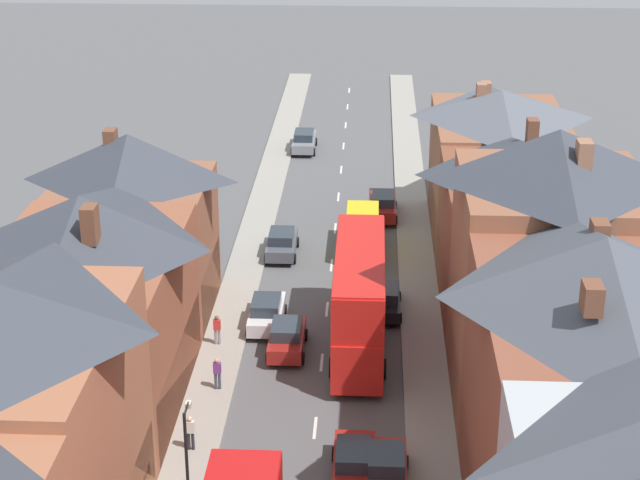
{
  "coord_description": "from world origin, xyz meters",
  "views": [
    {
      "loc": [
        2.27,
        -16.61,
        25.75
      ],
      "look_at": [
        -0.64,
        41.0,
        2.04
      ],
      "focal_mm": 60.0,
      "sensor_mm": 36.0,
      "label": 1
    }
  ],
  "objects_px": {
    "car_parked_left_a": "(384,299)",
    "car_mid_black": "(287,337)",
    "double_decker_bus_mid_street": "(359,298)",
    "car_parked_right_a": "(282,243)",
    "car_mid_white": "(267,312)",
    "pedestrian_mid_right": "(190,431)",
    "pedestrian_far_right": "(217,328)",
    "car_near_blue": "(386,469)",
    "pedestrian_far_left": "(217,372)",
    "delivery_van": "(362,231)",
    "street_lamp": "(188,464)",
    "car_parked_left_b": "(354,463)",
    "car_far_grey": "(304,141)",
    "car_near_silver": "(383,205)"
  },
  "relations": [
    {
      "from": "car_parked_left_a",
      "to": "car_parked_left_b",
      "type": "relative_size",
      "value": 1.02
    },
    {
      "from": "car_parked_left_b",
      "to": "car_far_grey",
      "type": "xyz_separation_m",
      "value": [
        -4.9,
        44.49,
        0.0
      ]
    },
    {
      "from": "pedestrian_mid_right",
      "to": "pedestrian_far_left",
      "type": "distance_m",
      "value": 5.13
    },
    {
      "from": "car_near_blue",
      "to": "car_mid_white",
      "type": "relative_size",
      "value": 0.91
    },
    {
      "from": "car_parked_left_a",
      "to": "delivery_van",
      "type": "distance_m",
      "value": 8.6
    },
    {
      "from": "double_decker_bus_mid_street",
      "to": "pedestrian_mid_right",
      "type": "xyz_separation_m",
      "value": [
        -6.97,
        -9.76,
        -1.78
      ]
    },
    {
      "from": "car_parked_left_a",
      "to": "street_lamp",
      "type": "bearing_deg",
      "value": -110.6
    },
    {
      "from": "pedestrian_far_right",
      "to": "car_parked_left_a",
      "type": "bearing_deg",
      "value": 27.11
    },
    {
      "from": "car_parked_left_a",
      "to": "car_mid_black",
      "type": "relative_size",
      "value": 1.04
    },
    {
      "from": "pedestrian_mid_right",
      "to": "car_mid_white",
      "type": "bearing_deg",
      "value": 80.13
    },
    {
      "from": "street_lamp",
      "to": "car_far_grey",
      "type": "bearing_deg",
      "value": 88.64
    },
    {
      "from": "car_near_blue",
      "to": "car_near_silver",
      "type": "relative_size",
      "value": 0.86
    },
    {
      "from": "double_decker_bus_mid_street",
      "to": "car_far_grey",
      "type": "distance_m",
      "value": 33.48
    },
    {
      "from": "car_far_grey",
      "to": "pedestrian_far_right",
      "type": "relative_size",
      "value": 2.79
    },
    {
      "from": "pedestrian_mid_right",
      "to": "street_lamp",
      "type": "relative_size",
      "value": 0.29
    },
    {
      "from": "pedestrian_far_left",
      "to": "car_parked_right_a",
      "type": "bearing_deg",
      "value": 84.29
    },
    {
      "from": "car_near_blue",
      "to": "pedestrian_far_right",
      "type": "xyz_separation_m",
      "value": [
        -8.48,
        11.61,
        0.19
      ]
    },
    {
      "from": "double_decker_bus_mid_street",
      "to": "car_parked_right_a",
      "type": "distance_m",
      "value": 12.94
    },
    {
      "from": "double_decker_bus_mid_street",
      "to": "street_lamp",
      "type": "relative_size",
      "value": 1.96
    },
    {
      "from": "pedestrian_mid_right",
      "to": "pedestrian_far_right",
      "type": "height_order",
      "value": "same"
    },
    {
      "from": "pedestrian_mid_right",
      "to": "car_parked_left_a",
      "type": "bearing_deg",
      "value": 59.22
    },
    {
      "from": "car_near_silver",
      "to": "pedestrian_mid_right",
      "type": "height_order",
      "value": "pedestrian_mid_right"
    },
    {
      "from": "car_near_blue",
      "to": "pedestrian_far_right",
      "type": "height_order",
      "value": "pedestrian_far_right"
    },
    {
      "from": "double_decker_bus_mid_street",
      "to": "car_mid_white",
      "type": "distance_m",
      "value": 5.72
    },
    {
      "from": "car_mid_black",
      "to": "car_parked_left_a",
      "type": "bearing_deg",
      "value": 44.08
    },
    {
      "from": "car_far_grey",
      "to": "pedestrian_far_left",
      "type": "relative_size",
      "value": 2.79
    },
    {
      "from": "car_parked_right_a",
      "to": "car_mid_white",
      "type": "height_order",
      "value": "car_mid_white"
    },
    {
      "from": "car_parked_left_b",
      "to": "car_mid_white",
      "type": "xyz_separation_m",
      "value": [
        -4.9,
        13.63,
        0.01
      ]
    },
    {
      "from": "double_decker_bus_mid_street",
      "to": "pedestrian_mid_right",
      "type": "relative_size",
      "value": 6.71
    },
    {
      "from": "car_mid_black",
      "to": "car_parked_right_a",
      "type": "bearing_deg",
      "value": 95.98
    },
    {
      "from": "car_near_silver",
      "to": "car_parked_left_b",
      "type": "bearing_deg",
      "value": -92.48
    },
    {
      "from": "car_parked_right_a",
      "to": "car_near_blue",
      "type": "bearing_deg",
      "value": -75.29
    },
    {
      "from": "pedestrian_mid_right",
      "to": "car_parked_right_a",
      "type": "bearing_deg",
      "value": 84.49
    },
    {
      "from": "car_mid_white",
      "to": "pedestrian_mid_right",
      "type": "distance_m",
      "value": 12.14
    },
    {
      "from": "car_near_blue",
      "to": "pedestrian_far_left",
      "type": "xyz_separation_m",
      "value": [
        -7.85,
        7.15,
        0.19
      ]
    },
    {
      "from": "car_mid_white",
      "to": "car_parked_right_a",
      "type": "bearing_deg",
      "value": 90.0
    },
    {
      "from": "delivery_van",
      "to": "pedestrian_far_right",
      "type": "distance_m",
      "value": 14.7
    },
    {
      "from": "car_far_grey",
      "to": "pedestrian_far_right",
      "type": "height_order",
      "value": "pedestrian_far_right"
    },
    {
      "from": "car_near_blue",
      "to": "car_far_grey",
      "type": "bearing_deg",
      "value": 97.87
    },
    {
      "from": "car_parked_right_a",
      "to": "car_parked_left_b",
      "type": "height_order",
      "value": "car_parked_left_b"
    },
    {
      "from": "car_parked_left_b",
      "to": "delivery_van",
      "type": "xyz_separation_m",
      "value": [
        0.0,
        24.05,
        0.52
      ]
    },
    {
      "from": "car_far_grey",
      "to": "double_decker_bus_mid_street",
      "type": "bearing_deg",
      "value": -81.59
    },
    {
      "from": "car_parked_left_a",
      "to": "car_mid_white",
      "type": "xyz_separation_m",
      "value": [
        -6.2,
        -1.94,
        0.02
      ]
    },
    {
      "from": "double_decker_bus_mid_street",
      "to": "car_mid_black",
      "type": "bearing_deg",
      "value": -170.52
    },
    {
      "from": "car_mid_white",
      "to": "pedestrian_mid_right",
      "type": "bearing_deg",
      "value": -99.87
    },
    {
      "from": "car_parked_left_b",
      "to": "car_mid_white",
      "type": "height_order",
      "value": "car_mid_white"
    },
    {
      "from": "pedestrian_mid_right",
      "to": "street_lamp",
      "type": "distance_m",
      "value": 6.14
    },
    {
      "from": "double_decker_bus_mid_street",
      "to": "car_near_silver",
      "type": "bearing_deg",
      "value": 85.97
    },
    {
      "from": "double_decker_bus_mid_street",
      "to": "car_far_grey",
      "type": "xyz_separation_m",
      "value": [
        -4.89,
        33.06,
        -2.0
      ]
    },
    {
      "from": "car_near_blue",
      "to": "pedestrian_far_left",
      "type": "bearing_deg",
      "value": 137.65
    }
  ]
}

